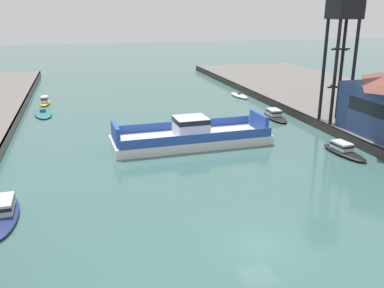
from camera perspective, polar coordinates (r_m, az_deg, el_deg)
name	(u,v)px	position (r m, az deg, el deg)	size (l,w,h in m)	color
ground_plane	(259,246)	(31.20, 9.16, -13.51)	(400.00, 400.00, 0.00)	#3D6660
chain_ferry	(191,136)	(52.48, -0.16, 1.12)	(19.92, 7.47, 3.46)	silver
moored_boat_near_left	(275,115)	(66.53, 11.18, 3.87)	(2.65, 7.29, 1.40)	black
moored_boat_near_right	(45,101)	(79.82, -19.38, 5.52)	(1.84, 5.59, 1.50)	yellow
moored_boat_mid_left	(1,211)	(37.73, -24.57, -8.32)	(2.95, 8.41, 1.40)	navy
moored_boat_mid_right	(343,150)	(52.02, 19.91, -0.77)	(2.76, 7.08, 1.38)	black
moored_boat_far_left	(43,113)	(71.93, -19.62, 3.96)	(3.63, 7.92, 0.90)	#237075
moored_boat_upstream_a	(239,95)	(82.69, 6.45, 6.59)	(2.45, 6.28, 0.99)	white
crane_tower	(343,22)	(60.44, 19.93, 15.36)	(3.61, 3.61, 16.74)	black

